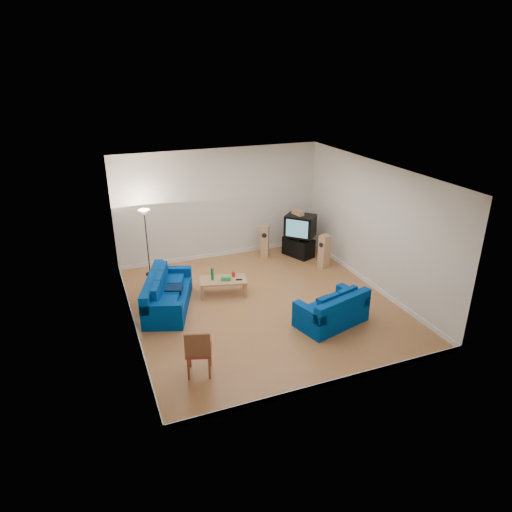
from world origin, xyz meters
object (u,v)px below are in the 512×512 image
object	(u,v)px
sofa_three_seat	(166,297)
tv_stand	(298,247)
coffee_table	(223,281)
television	(300,226)
sofa_loveseat	(333,312)

from	to	relation	value
sofa_three_seat	tv_stand	world-z (taller)	sofa_three_seat
coffee_table	television	size ratio (longest dim) A/B	1.24
tv_stand	television	world-z (taller)	television
sofa_three_seat	television	bearing A→B (deg)	131.05
sofa_loveseat	tv_stand	distance (m)	3.94
coffee_table	television	world-z (taller)	television
sofa_loveseat	television	size ratio (longest dim) A/B	1.70
coffee_table	tv_stand	world-z (taller)	tv_stand
sofa_three_seat	sofa_loveseat	world-z (taller)	sofa_three_seat
sofa_three_seat	television	xyz separation A→B (m)	(4.34, 1.71, 0.66)
sofa_three_seat	television	distance (m)	4.71
sofa_loveseat	television	distance (m)	3.97
tv_stand	sofa_three_seat	bearing A→B (deg)	-90.78
sofa_three_seat	tv_stand	distance (m)	4.66
tv_stand	television	size ratio (longest dim) A/B	0.89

